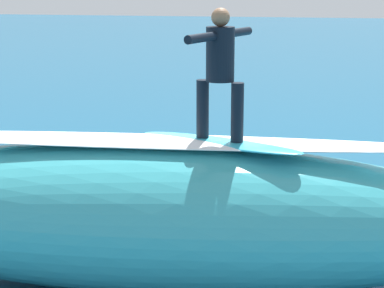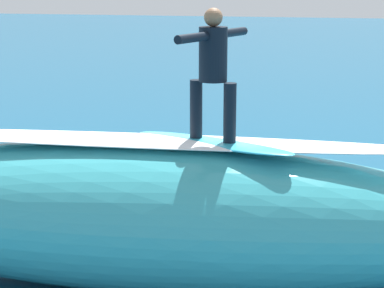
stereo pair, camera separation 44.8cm
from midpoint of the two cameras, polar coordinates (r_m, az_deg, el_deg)
ground_plane at (r=11.67m, az=-1.57°, el=-7.11°), size 120.00×120.00×0.00m
wave_crest at (r=9.50m, az=-4.88°, el=-5.75°), size 9.38×2.92×1.95m
wave_foam_lip at (r=9.22m, az=-5.00°, el=0.23°), size 7.90×1.32×0.08m
surfboard_riding at (r=9.08m, az=0.79°, el=0.09°), size 2.33×1.26×0.09m
surfer_riding at (r=8.90m, az=0.81°, el=6.39°), size 0.64×1.50×1.65m
surfboard_paddling at (r=13.79m, az=-2.39°, el=-3.66°), size 1.64×2.24×0.09m
surfer_paddling at (r=13.83m, az=-2.04°, el=-2.87°), size 1.02×1.48×0.29m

